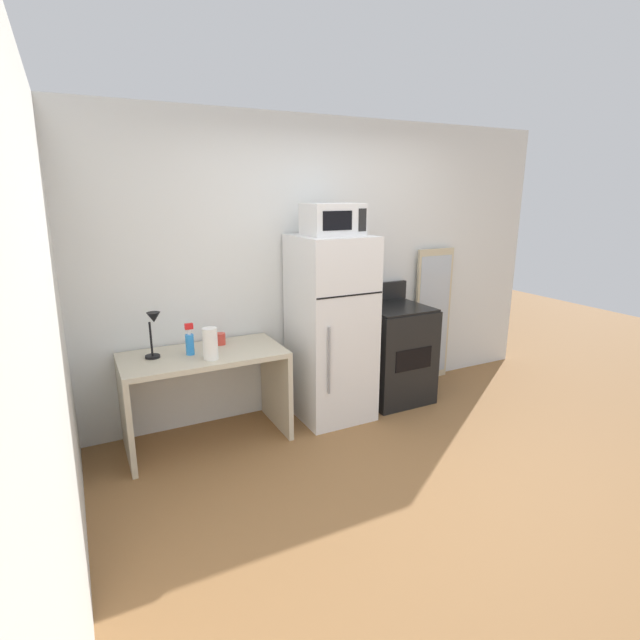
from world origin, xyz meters
TOP-DOWN VIEW (x-y plane):
  - ground_plane at (0.00, 0.00)m, footprint 12.00×12.00m
  - wall_back_white at (0.00, 1.70)m, footprint 5.00×0.10m
  - wall_left_brick at (-2.20, 0.00)m, footprint 0.10×4.00m
  - desk at (-1.22, 1.31)m, footprint 1.24×0.63m
  - desk_lamp at (-1.56, 1.37)m, footprint 0.14×0.12m
  - spray_bottle at (-1.31, 1.32)m, footprint 0.06×0.06m
  - coffee_mug at (-1.03, 1.47)m, footprint 0.08×0.08m
  - paper_towel_roll at (-1.20, 1.15)m, footprint 0.11×0.11m
  - refrigerator at (-0.09, 1.31)m, footprint 0.62×0.67m
  - microwave at (-0.09, 1.29)m, footprint 0.46×0.35m
  - oven_range at (0.61, 1.33)m, footprint 0.61×0.61m
  - leaning_mirror at (1.28, 1.59)m, footprint 0.44×0.03m

SIDE VIEW (x-z plane):
  - ground_plane at x=0.00m, z-range 0.00..0.00m
  - oven_range at x=0.61m, z-range -0.08..1.02m
  - desk at x=-1.22m, z-range 0.16..0.91m
  - leaning_mirror at x=1.28m, z-range 0.00..1.40m
  - coffee_mug at x=-1.03m, z-range 0.75..0.84m
  - refrigerator at x=-0.09m, z-range 0.00..1.61m
  - spray_bottle at x=-1.31m, z-range 0.72..0.97m
  - paper_towel_roll at x=-1.20m, z-range 0.75..0.99m
  - desk_lamp at x=-1.56m, z-range 0.81..1.17m
  - wall_back_white at x=0.00m, z-range 0.00..2.60m
  - wall_left_brick at x=-2.20m, z-range 0.00..2.60m
  - microwave at x=-0.09m, z-range 1.61..1.87m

